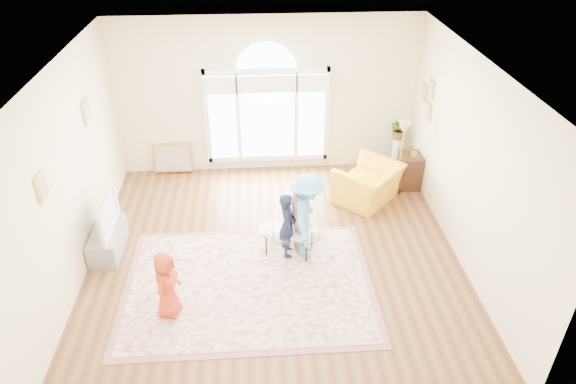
{
  "coord_description": "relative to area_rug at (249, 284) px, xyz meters",
  "views": [
    {
      "loc": [
        -0.23,
        -6.65,
        5.39
      ],
      "look_at": [
        0.24,
        0.3,
        1.04
      ],
      "focal_mm": 32.0,
      "sensor_mm": 36.0,
      "label": 1
    }
  ],
  "objects": [
    {
      "name": "side_cabinet",
      "position": [
        3.21,
        2.74,
        0.34
      ],
      "size": [
        0.4,
        0.5,
        0.7
      ],
      "primitive_type": "cube",
      "color": "black",
      "rests_on": "ground"
    },
    {
      "name": "floor_lamp",
      "position": [
        2.92,
        2.51,
        1.27
      ],
      "size": [
        0.32,
        0.32,
        1.51
      ],
      "color": "black",
      "rests_on": "ground"
    },
    {
      "name": "child_red",
      "position": [
        -1.12,
        -0.52,
        0.53
      ],
      "size": [
        0.46,
        0.59,
        1.05
      ],
      "primitive_type": "imported",
      "rotation": [
        0.0,
        0.0,
        1.28
      ],
      "color": "#B7381D",
      "rests_on": "area_rug"
    },
    {
      "name": "child_pink",
      "position": [
        0.84,
        0.9,
        0.65
      ],
      "size": [
        0.41,
        0.79,
        1.29
      ],
      "primitive_type": "imported",
      "rotation": [
        0.0,
        0.0,
        1.44
      ],
      "color": "#E8A3A7",
      "rests_on": "area_rug"
    },
    {
      "name": "coffee_table",
      "position": [
        0.68,
        0.78,
        0.39
      ],
      "size": [
        1.23,
        1.0,
        0.54
      ],
      "rotation": [
        0.0,
        0.0,
        -0.34
      ],
      "color": "silver",
      "rests_on": "ground"
    },
    {
      "name": "area_rug",
      "position": [
        0.0,
        0.0,
        0.0
      ],
      "size": [
        3.6,
        2.6,
        0.02
      ],
      "primitive_type": "cube",
      "color": "beige",
      "rests_on": "ground"
    },
    {
      "name": "armchair",
      "position": [
        2.27,
        2.24,
        0.36
      ],
      "size": [
        1.51,
        1.52,
        0.74
      ],
      "primitive_type": "imported",
      "rotation": [
        0.0,
        0.0,
        3.96
      ],
      "color": "yellow",
      "rests_on": "ground"
    },
    {
      "name": "potted_plant",
      "position": [
        3.13,
        3.46,
        0.92
      ],
      "size": [
        0.49,
        0.45,
        0.45
      ],
      "primitive_type": "imported",
      "rotation": [
        0.0,
        0.0,
        0.27
      ],
      "color": "#33722D",
      "rests_on": "plant_pedestal"
    },
    {
      "name": "child_blue",
      "position": [
        0.96,
        0.73,
        0.74
      ],
      "size": [
        0.7,
        1.03,
        1.46
      ],
      "primitive_type": "imported",
      "rotation": [
        0.0,
        0.0,
        1.39
      ],
      "color": "#53AFE0",
      "rests_on": "area_rug"
    },
    {
      "name": "leaning_picture",
      "position": [
        -1.56,
        3.59,
        -0.01
      ],
      "size": [
        0.8,
        0.14,
        0.62
      ],
      "primitive_type": "cube",
      "rotation": [
        -0.14,
        0.0,
        0.0
      ],
      "color": "tan",
      "rests_on": "ground"
    },
    {
      "name": "ground",
      "position": [
        0.43,
        0.69,
        -0.01
      ],
      "size": [
        6.0,
        6.0,
        0.0
      ],
      "primitive_type": "plane",
      "color": "#56301A",
      "rests_on": "ground"
    },
    {
      "name": "room_shell",
      "position": [
        0.44,
        3.53,
        1.56
      ],
      "size": [
        6.0,
        6.0,
        6.0
      ],
      "color": "beige",
      "rests_on": "ground"
    },
    {
      "name": "television",
      "position": [
        -2.31,
        0.99,
        0.71
      ],
      "size": [
        0.17,
        1.05,
        0.6
      ],
      "color": "black",
      "rests_on": "tv_console"
    },
    {
      "name": "plant_pedestal",
      "position": [
        3.13,
        3.46,
        0.34
      ],
      "size": [
        0.2,
        0.2,
        0.7
      ],
      "primitive_type": "cylinder",
      "color": "white",
      "rests_on": "ground"
    },
    {
      "name": "rug_border",
      "position": [
        -0.0,
        0.0,
        -0.0
      ],
      "size": [
        3.8,
        2.8,
        0.01
      ],
      "primitive_type": "cube",
      "color": "#995E5D",
      "rests_on": "ground"
    },
    {
      "name": "tv_console",
      "position": [
        -2.32,
        0.99,
        0.2
      ],
      "size": [
        0.45,
        1.0,
        0.42
      ],
      "primitive_type": "cube",
      "color": "gray",
      "rests_on": "ground"
    },
    {
      "name": "child_navy",
      "position": [
        0.64,
        0.72,
        0.58
      ],
      "size": [
        0.28,
        0.42,
        1.14
      ],
      "primitive_type": "imported",
      "rotation": [
        0.0,
        0.0,
        1.58
      ],
      "color": "#121A33",
      "rests_on": "area_rug"
    }
  ]
}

